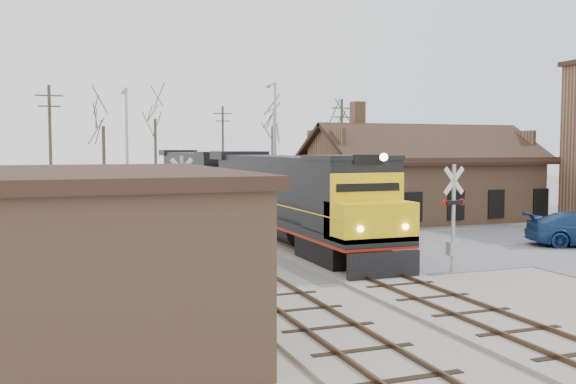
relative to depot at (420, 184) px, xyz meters
name	(u,v)px	position (x,y,z in m)	size (l,w,h in m)	color
ground	(330,260)	(-11.99, -12.00, -2.41)	(140.00, 140.00, 0.00)	#A19C91
road	(330,259)	(-11.99, -12.00, -2.39)	(60.00, 9.00, 0.03)	slate
track_main	(236,221)	(-11.99, 3.00, -2.34)	(3.40, 90.00, 0.24)	#A19C91
track_siding	(167,224)	(-16.49, 3.00, -2.34)	(3.40, 90.00, 0.24)	#A19C91
depot	(420,184)	(0.00, 0.00, 0.00)	(15.20, 9.31, 7.90)	#916A4B
locomotive_lead	(290,196)	(-11.99, -7.07, 0.01)	(3.10, 20.75, 4.61)	black
locomotive_trailing	(199,178)	(-11.99, 13.95, 0.01)	(3.10, 20.75, 4.36)	black
crossbuck_near	(453,222)	(-8.69, -16.28, -0.44)	(1.19, 0.37, 4.22)	#A5A8AD
crossbuck_far	(182,206)	(-17.44, -6.92, -0.34)	(1.26, 0.37, 4.47)	#A5A8AD
streetlight_a	(127,148)	(-18.76, 4.29, 2.43)	(0.25, 2.04, 8.60)	#A5A8AD
streetlight_b	(275,141)	(-7.72, 7.63, 2.94)	(0.25, 2.04, 9.61)	#A5A8AD
streetlight_c	(273,148)	(-3.40, 20.54, 2.40)	(0.25, 2.04, 8.54)	#A5A8AD
utility_pole_a	(50,145)	(-23.27, 14.76, 2.60)	(2.00, 0.24, 9.56)	#382D23
utility_pole_b	(223,147)	(-5.64, 30.87, 2.47)	(2.00, 0.24, 9.32)	#382D23
utility_pole_c	(342,148)	(1.55, 15.81, 2.41)	(2.00, 0.24, 9.20)	#382D23
tree_b	(103,114)	(-18.49, 26.52, 5.61)	(4.59, 4.59, 11.25)	#382D23
tree_c	(155,107)	(-11.89, 37.61, 7.08)	(5.43, 5.43, 13.31)	#382D23
tree_d	(273,115)	(-0.91, 27.95, 5.91)	(4.77, 4.77, 11.67)	#382D23
tree_e	(338,124)	(5.15, 24.49, 4.90)	(4.19, 4.19, 10.26)	#382D23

